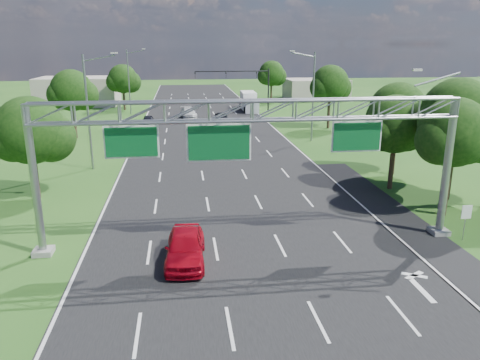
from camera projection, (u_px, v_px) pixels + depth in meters
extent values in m
plane|color=#204E17|center=(220.00, 165.00, 43.50)|extent=(220.00, 220.00, 0.00)
cube|color=black|center=(220.00, 165.00, 43.50)|extent=(18.00, 180.00, 0.02)
cube|color=black|center=(402.00, 222.00, 29.48)|extent=(3.00, 30.00, 0.02)
cube|color=gray|center=(439.00, 231.00, 27.69)|extent=(1.00, 1.00, 0.30)
cylinder|color=gray|center=(447.00, 169.00, 26.62)|extent=(0.44, 0.44, 8.00)
cube|color=gray|center=(43.00, 251.00, 25.00)|extent=(1.00, 1.00, 0.30)
cylinder|color=gray|center=(35.00, 183.00, 23.92)|extent=(0.40, 0.40, 8.00)
cylinder|color=gray|center=(437.00, 79.00, 25.07)|extent=(2.54, 0.12, 0.79)
cube|color=beige|center=(417.00, 70.00, 24.79)|extent=(0.50, 0.22, 0.12)
cube|color=white|center=(132.00, 142.00, 23.94)|extent=(2.80, 0.05, 1.70)
cube|color=#0A5425|center=(131.00, 142.00, 23.88)|extent=(2.62, 0.05, 1.52)
cube|color=white|center=(219.00, 143.00, 24.52)|extent=(3.40, 0.05, 2.00)
cube|color=#0A5425|center=(219.00, 143.00, 24.47)|extent=(3.22, 0.05, 1.82)
cube|color=white|center=(357.00, 136.00, 25.38)|extent=(2.80, 0.05, 1.70)
cube|color=#0A5425|center=(357.00, 137.00, 25.32)|extent=(2.62, 0.05, 1.52)
cylinder|color=gray|center=(465.00, 223.00, 26.61)|extent=(0.06, 0.06, 2.00)
cube|color=white|center=(467.00, 212.00, 26.39)|extent=(0.60, 0.04, 0.80)
cylinder|color=black|center=(268.00, 90.00, 77.18)|extent=(0.24, 0.24, 7.00)
cylinder|color=black|center=(232.00, 71.00, 75.60)|extent=(12.00, 0.18, 0.18)
imported|color=black|center=(195.00, 75.00, 75.03)|extent=(0.18, 0.22, 1.10)
imported|color=black|center=(226.00, 75.00, 75.63)|extent=(0.18, 0.22, 1.10)
imported|color=black|center=(257.00, 75.00, 76.23)|extent=(0.18, 0.22, 1.10)
cylinder|color=gray|center=(88.00, 114.00, 40.73)|extent=(0.20, 0.20, 10.00)
cylinder|color=gray|center=(99.00, 58.00, 39.57)|extent=(2.78, 0.12, 0.60)
cube|color=beige|center=(114.00, 53.00, 39.61)|extent=(0.55, 0.22, 0.12)
cylinder|color=gray|center=(129.00, 82.00, 74.07)|extent=(0.20, 0.20, 10.00)
cylinder|color=gray|center=(135.00, 52.00, 72.91)|extent=(2.78, 0.12, 0.60)
cube|color=beige|center=(144.00, 49.00, 72.96)|extent=(0.55, 0.22, 0.12)
cylinder|color=gray|center=(313.00, 97.00, 53.01)|extent=(0.20, 0.20, 10.00)
cylinder|color=gray|center=(303.00, 55.00, 51.54)|extent=(2.78, 0.12, 0.60)
cube|color=beige|center=(292.00, 51.00, 51.27)|extent=(0.55, 0.22, 0.12)
cylinder|color=#2D2116|center=(446.00, 188.00, 30.31)|extent=(0.36, 0.36, 3.74)
sphere|color=black|center=(454.00, 132.00, 29.29)|extent=(4.40, 4.40, 4.40)
sphere|color=black|center=(465.00, 139.00, 29.96)|extent=(3.30, 3.30, 3.30)
sphere|color=black|center=(440.00, 141.00, 29.01)|extent=(3.08, 3.08, 3.08)
cylinder|color=#2D2116|center=(450.00, 171.00, 33.34)|extent=(0.36, 0.36, 4.18)
sphere|color=black|center=(458.00, 114.00, 32.20)|extent=(5.00, 5.00, 5.00)
sphere|color=black|center=(470.00, 122.00, 32.91)|extent=(3.75, 3.75, 3.75)
sphere|color=black|center=(444.00, 122.00, 31.92)|extent=(3.50, 3.50, 3.50)
cylinder|color=#2D2116|center=(391.00, 168.00, 35.97)|extent=(0.36, 0.36, 3.30)
sphere|color=black|center=(395.00, 124.00, 35.01)|extent=(4.40, 4.40, 4.40)
sphere|color=black|center=(406.00, 130.00, 35.68)|extent=(3.30, 3.30, 3.30)
sphere|color=black|center=(384.00, 131.00, 34.73)|extent=(3.08, 3.08, 3.08)
cylinder|color=#2D2116|center=(393.00, 154.00, 39.99)|extent=(0.36, 0.36, 3.52)
sphere|color=black|center=(398.00, 111.00, 38.96)|extent=(4.80, 4.80, 4.80)
sphere|color=black|center=(408.00, 117.00, 39.65)|extent=(3.60, 3.60, 3.60)
sphere|color=black|center=(386.00, 118.00, 38.68)|extent=(3.36, 3.36, 3.36)
cylinder|color=#2D2116|center=(36.00, 178.00, 33.78)|extent=(0.36, 0.36, 3.08)
sphere|color=black|center=(30.00, 130.00, 32.81)|extent=(4.80, 4.80, 4.80)
sphere|color=black|center=(50.00, 137.00, 33.50)|extent=(3.60, 3.60, 3.60)
sphere|color=black|center=(14.00, 138.00, 32.53)|extent=(3.36, 3.36, 3.36)
cylinder|color=#2D2116|center=(75.00, 123.00, 55.35)|extent=(0.36, 0.36, 3.74)
sphere|color=black|center=(71.00, 90.00, 54.30)|extent=(4.80, 4.80, 4.80)
sphere|color=black|center=(83.00, 95.00, 54.99)|extent=(3.60, 3.60, 3.60)
sphere|color=black|center=(62.00, 95.00, 54.01)|extent=(3.36, 3.36, 3.36)
cylinder|color=#2D2116|center=(124.00, 100.00, 79.59)|extent=(0.36, 0.36, 3.30)
sphere|color=black|center=(123.00, 79.00, 78.59)|extent=(4.80, 4.80, 4.80)
sphere|color=black|center=(130.00, 82.00, 79.29)|extent=(3.60, 3.60, 3.60)
sphere|color=black|center=(116.00, 82.00, 78.31)|extent=(3.36, 3.36, 3.36)
cylinder|color=#2D2116|center=(329.00, 113.00, 62.01)|extent=(0.36, 0.36, 3.96)
sphere|color=black|center=(330.00, 83.00, 60.92)|extent=(4.80, 4.80, 4.80)
sphere|color=black|center=(338.00, 88.00, 61.62)|extent=(3.60, 3.60, 3.60)
sphere|color=black|center=(323.00, 88.00, 60.64)|extent=(3.36, 3.36, 3.36)
cylinder|color=#2D2116|center=(271.00, 93.00, 90.41)|extent=(0.36, 0.36, 3.52)
sphere|color=black|center=(272.00, 73.00, 89.39)|extent=(4.80, 4.80, 4.80)
sphere|color=black|center=(277.00, 76.00, 90.08)|extent=(3.60, 3.60, 3.60)
sphere|color=black|center=(266.00, 76.00, 89.11)|extent=(3.36, 3.36, 3.36)
cube|color=#B0A394|center=(79.00, 91.00, 85.90)|extent=(14.00, 10.00, 5.00)
cube|color=#B0A394|center=(316.00, 89.00, 95.36)|extent=(12.00, 9.00, 4.00)
imported|color=#B30819|center=(185.00, 247.00, 23.92)|extent=(2.22, 5.00, 1.67)
imported|color=silver|center=(188.00, 113.00, 71.46)|extent=(2.69, 5.31, 1.48)
imported|color=black|center=(221.00, 117.00, 68.58)|extent=(2.09, 4.11, 1.11)
imported|color=black|center=(148.00, 121.00, 64.61)|extent=(1.69, 3.94, 1.33)
cube|color=white|center=(248.00, 100.00, 79.71)|extent=(2.52, 5.87, 2.90)
cube|color=silver|center=(252.00, 106.00, 76.00)|extent=(2.29, 2.20, 2.12)
cylinder|color=black|center=(245.00, 110.00, 76.22)|extent=(0.34, 0.97, 0.97)
cylinder|color=black|center=(258.00, 110.00, 76.47)|extent=(0.34, 0.97, 0.97)
cylinder|color=black|center=(241.00, 106.00, 81.74)|extent=(0.34, 0.97, 0.97)
cylinder|color=black|center=(253.00, 105.00, 81.99)|extent=(0.34, 0.97, 0.97)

